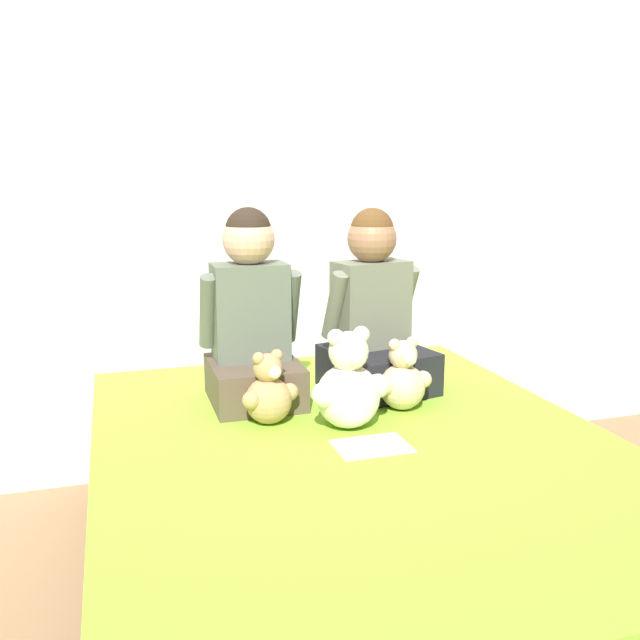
% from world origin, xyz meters
% --- Properties ---
extents(ground_plane, '(14.00, 14.00, 0.00)m').
position_xyz_m(ground_plane, '(0.00, 0.00, 0.00)').
color(ground_plane, '#93704C').
extents(wall_behind_bed, '(8.00, 0.06, 2.50)m').
position_xyz_m(wall_behind_bed, '(0.00, 1.06, 1.25)').
color(wall_behind_bed, silver).
rests_on(wall_behind_bed, ground_plane).
extents(bed, '(1.50, 1.88, 0.49)m').
position_xyz_m(bed, '(0.00, 0.00, 0.25)').
color(bed, '#473828').
rests_on(bed, ground_plane).
extents(child_on_left, '(0.34, 0.34, 0.65)m').
position_xyz_m(child_on_left, '(-0.22, 0.46, 0.77)').
color(child_on_left, brown).
rests_on(child_on_left, bed).
extents(child_on_right, '(0.39, 0.40, 0.64)m').
position_xyz_m(child_on_right, '(0.23, 0.46, 0.75)').
color(child_on_right, black).
rests_on(child_on_right, bed).
extents(teddy_bear_held_by_left_child, '(0.19, 0.15, 0.23)m').
position_xyz_m(teddy_bear_held_by_left_child, '(-0.22, 0.22, 0.59)').
color(teddy_bear_held_by_left_child, tan).
rests_on(teddy_bear_held_by_left_child, bed).
extents(teddy_bear_held_by_right_child, '(0.20, 0.15, 0.24)m').
position_xyz_m(teddy_bear_held_by_right_child, '(0.23, 0.21, 0.60)').
color(teddy_bear_held_by_right_child, '#D1B78E').
rests_on(teddy_bear_held_by_right_child, bed).
extents(teddy_bear_between_children, '(0.26, 0.20, 0.31)m').
position_xyz_m(teddy_bear_between_children, '(0.01, 0.11, 0.63)').
color(teddy_bear_between_children, silver).
rests_on(teddy_bear_between_children, bed).
extents(sign_card, '(0.21, 0.15, 0.00)m').
position_xyz_m(sign_card, '(0.02, -0.05, 0.50)').
color(sign_card, white).
rests_on(sign_card, bed).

